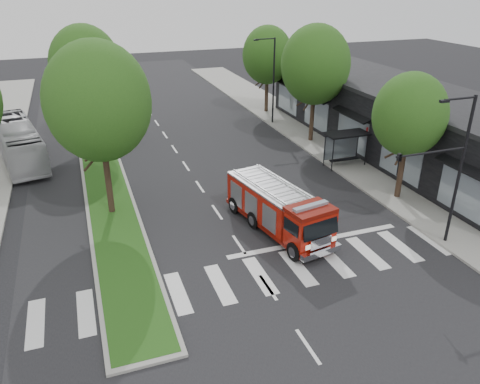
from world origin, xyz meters
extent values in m
plane|color=black|center=(0.00, 0.00, 0.00)|extent=(140.00, 140.00, 0.00)
cube|color=gray|center=(12.50, 10.00, 0.07)|extent=(5.00, 80.00, 0.15)
cube|color=gray|center=(-6.00, 18.00, 0.07)|extent=(3.00, 50.00, 0.14)
cube|color=#1A4212|center=(-6.00, 18.00, 0.14)|extent=(2.60, 49.50, 0.02)
cube|color=black|center=(17.00, 10.00, 2.50)|extent=(8.00, 30.00, 5.00)
cylinder|color=black|center=(9.80, 7.40, 1.25)|extent=(0.08, 0.08, 2.50)
cylinder|color=black|center=(12.60, 7.40, 1.25)|extent=(0.08, 0.08, 2.50)
cylinder|color=black|center=(9.80, 8.60, 1.25)|extent=(0.08, 0.08, 2.50)
cylinder|color=black|center=(12.60, 8.60, 1.25)|extent=(0.08, 0.08, 2.50)
cube|color=black|center=(11.20, 8.00, 2.55)|extent=(3.20, 1.60, 0.12)
cube|color=#8C99A5|center=(11.20, 8.70, 1.30)|extent=(2.80, 0.04, 1.80)
cube|color=black|center=(11.20, 8.00, 0.55)|extent=(2.40, 0.40, 0.08)
cylinder|color=black|center=(11.50, 2.00, 1.87)|extent=(0.36, 0.36, 3.74)
ellipsoid|color=#143D10|center=(11.50, 2.00, 5.53)|extent=(4.40, 4.40, 5.06)
cylinder|color=black|center=(11.50, 14.00, 2.20)|extent=(0.36, 0.36, 4.40)
ellipsoid|color=#143D10|center=(11.50, 14.00, 6.50)|extent=(5.60, 5.60, 6.44)
cylinder|color=black|center=(11.50, 24.00, 1.98)|extent=(0.36, 0.36, 3.96)
ellipsoid|color=#143D10|center=(11.50, 24.00, 5.85)|extent=(5.00, 5.00, 5.75)
cylinder|color=black|center=(-6.00, 6.00, 2.31)|extent=(0.36, 0.36, 4.62)
ellipsoid|color=#143D10|center=(-6.00, 6.00, 6.83)|extent=(5.80, 5.80, 6.67)
cylinder|color=black|center=(-6.00, 20.00, 2.20)|extent=(0.36, 0.36, 4.40)
ellipsoid|color=#143D10|center=(-6.00, 20.00, 6.50)|extent=(5.60, 5.60, 6.44)
cylinder|color=black|center=(10.50, -3.50, 4.00)|extent=(0.16, 0.16, 8.00)
cylinder|color=black|center=(9.60, -3.50, 7.90)|extent=(1.80, 0.10, 0.10)
cube|color=black|center=(8.70, -3.50, 7.85)|extent=(0.45, 0.20, 0.12)
cylinder|color=black|center=(8.50, -3.50, 5.40)|extent=(4.00, 0.10, 0.10)
imported|color=black|center=(6.70, -3.50, 5.00)|extent=(0.18, 0.22, 1.10)
cylinder|color=black|center=(10.50, 20.00, 4.00)|extent=(0.16, 0.16, 8.00)
cylinder|color=black|center=(9.60, 20.00, 7.90)|extent=(1.80, 0.10, 0.10)
cube|color=black|center=(8.70, 20.00, 7.85)|extent=(0.45, 0.20, 0.12)
cube|color=#630C05|center=(2.59, 0.93, 0.46)|extent=(3.68, 7.96, 0.23)
cube|color=#991308|center=(2.45, 1.64, 1.42)|extent=(3.34, 6.17, 1.83)
cube|color=#991308|center=(3.12, -1.85, 1.42)|extent=(2.55, 2.04, 1.92)
cube|color=#B2B2B7|center=(2.45, 1.64, 2.37)|extent=(3.34, 6.17, 0.11)
cylinder|color=#B2B2B7|center=(1.64, 1.49, 2.56)|extent=(1.12, 5.40, 0.09)
cylinder|color=#B2B2B7|center=(3.26, 1.80, 2.56)|extent=(1.12, 5.40, 0.09)
cube|color=silver|center=(3.32, -2.89, 0.55)|extent=(2.39, 0.76, 0.32)
cube|color=#8C99A5|center=(3.12, -1.85, 2.65)|extent=(2.03, 0.69, 0.16)
cylinder|color=black|center=(2.14, -2.32, 0.50)|extent=(0.50, 1.05, 1.00)
cylinder|color=black|center=(4.20, -1.93, 0.50)|extent=(0.50, 1.05, 1.00)
cylinder|color=black|center=(1.42, 1.45, 0.50)|extent=(0.50, 1.05, 1.00)
cylinder|color=black|center=(3.48, 1.84, 0.50)|extent=(0.50, 1.05, 1.00)
cylinder|color=black|center=(1.01, 3.60, 0.50)|extent=(0.50, 1.05, 1.00)
cylinder|color=black|center=(3.07, 3.99, 0.50)|extent=(0.50, 1.05, 1.00)
imported|color=#B1B1B6|center=(-11.70, 17.40, 1.51)|extent=(4.61, 11.11, 3.02)
camera|label=1|loc=(-7.14, -20.19, 13.07)|focal=35.00mm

